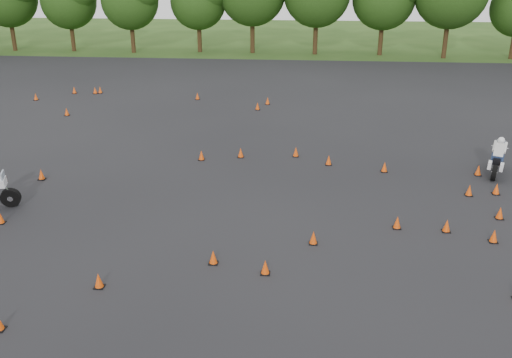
# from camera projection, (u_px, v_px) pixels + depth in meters

# --- Properties ---
(ground) EXTENTS (140.00, 140.00, 0.00)m
(ground) POSITION_uv_depth(u_px,v_px,m) (246.00, 257.00, 18.90)
(ground) COLOR #2D5119
(ground) RESTS_ON ground
(asphalt_pad) EXTENTS (62.00, 62.00, 0.00)m
(asphalt_pad) POSITION_uv_depth(u_px,v_px,m) (260.00, 188.00, 24.45)
(asphalt_pad) COLOR black
(asphalt_pad) RESTS_ON ground
(treeline) EXTENTS (86.92, 32.52, 10.98)m
(treeline) POSITION_uv_depth(u_px,v_px,m) (309.00, 11.00, 49.36)
(treeline) COLOR #203F12
(treeline) RESTS_ON ground
(traffic_cones) EXTENTS (36.27, 32.20, 0.45)m
(traffic_cones) POSITION_uv_depth(u_px,v_px,m) (278.00, 190.00, 23.64)
(traffic_cones) COLOR #EB4B09
(traffic_cones) RESTS_ON asphalt_pad
(rider_white) EXTENTS (1.50, 2.47, 1.82)m
(rider_white) POSITION_uv_depth(u_px,v_px,m) (497.00, 155.00, 25.59)
(rider_white) COLOR silver
(rider_white) RESTS_ON ground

